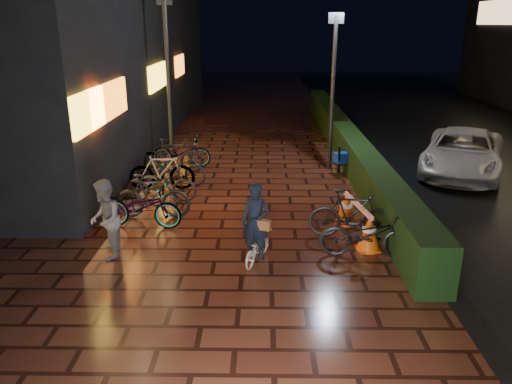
{
  "coord_description": "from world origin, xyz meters",
  "views": [
    {
      "loc": [
        0.39,
        -9.38,
        4.45
      ],
      "look_at": [
        0.25,
        0.47,
        1.1
      ],
      "focal_mm": 35.0,
      "sensor_mm": 36.0,
      "label": 1
    }
  ],
  "objects_px": {
    "cyclist": "(256,234)",
    "cart_assembly": "(341,159)",
    "bystander_person": "(105,220)",
    "van": "(463,152)",
    "traffic_barrier": "(357,220)"
  },
  "relations": [
    {
      "from": "bystander_person",
      "to": "traffic_barrier",
      "type": "bearing_deg",
      "value": 91.54
    },
    {
      "from": "cyclist",
      "to": "traffic_barrier",
      "type": "xyz_separation_m",
      "value": [
        2.18,
        1.31,
        -0.22
      ]
    },
    {
      "from": "bystander_person",
      "to": "van",
      "type": "relative_size",
      "value": 0.34
    },
    {
      "from": "bystander_person",
      "to": "cart_assembly",
      "type": "distance_m",
      "value": 7.92
    },
    {
      "from": "cyclist",
      "to": "cart_assembly",
      "type": "height_order",
      "value": "cyclist"
    },
    {
      "from": "bystander_person",
      "to": "cyclist",
      "type": "xyz_separation_m",
      "value": [
        2.95,
        -0.18,
        -0.2
      ]
    },
    {
      "from": "cyclist",
      "to": "cart_assembly",
      "type": "bearing_deg",
      "value": 67.12
    },
    {
      "from": "van",
      "to": "traffic_barrier",
      "type": "relative_size",
      "value": 2.53
    },
    {
      "from": "van",
      "to": "cart_assembly",
      "type": "distance_m",
      "value": 3.79
    },
    {
      "from": "bystander_person",
      "to": "van",
      "type": "distance_m",
      "value": 11.01
    },
    {
      "from": "traffic_barrier",
      "to": "van",
      "type": "bearing_deg",
      "value": 49.92
    },
    {
      "from": "bystander_person",
      "to": "cart_assembly",
      "type": "bearing_deg",
      "value": 125.67
    },
    {
      "from": "bystander_person",
      "to": "cart_assembly",
      "type": "relative_size",
      "value": 1.58
    },
    {
      "from": "bystander_person",
      "to": "cart_assembly",
      "type": "xyz_separation_m",
      "value": [
        5.45,
        5.74,
        -0.28
      ]
    },
    {
      "from": "van",
      "to": "cart_assembly",
      "type": "xyz_separation_m",
      "value": [
        -3.78,
        -0.26,
        -0.15
      ]
    }
  ]
}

